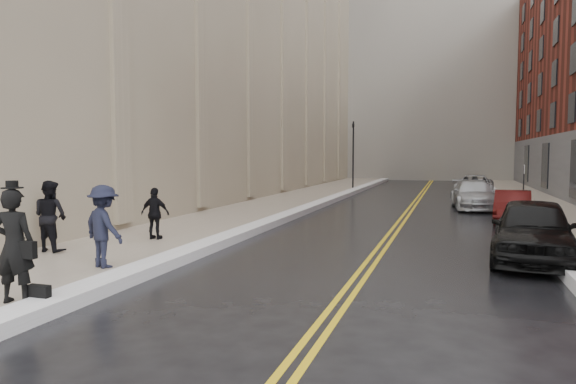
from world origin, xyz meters
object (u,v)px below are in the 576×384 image
Objects in this scene: car_maroon at (512,206)px; car_silver_near at (474,195)px; pedestrian_b at (104,226)px; pedestrian_a at (50,216)px; car_silver_far at (474,186)px; pedestrian_main at (14,246)px; pedestrian_c at (155,213)px; car_black at (533,230)px.

car_silver_near is at bearing 110.63° from car_maroon.
pedestrian_b is (-8.69, -17.56, 0.39)m from car_silver_near.
pedestrian_a is at bearing -131.59° from car_maroon.
car_silver_near is at bearing -119.01° from pedestrian_a.
pedestrian_a is (-11.29, -16.35, 0.39)m from car_silver_near.
car_silver_far is at bearing 100.24° from car_maroon.
pedestrian_main is at bearing -117.31° from car_silver_near.
car_silver_near is 22.06m from pedestrian_main.
pedestrian_main is 6.79m from pedestrian_c.
pedestrian_main reaches higher than car_silver_far.
pedestrian_b reaches higher than pedestrian_c.
pedestrian_b is 3.92m from pedestrian_c.
pedestrian_main is at bearing -135.15° from car_black.
car_black is 13.19m from car_silver_near.
pedestrian_a is at bearing -129.76° from car_silver_near.
pedestrian_c is (-1.39, 6.64, -0.21)m from pedestrian_main.
pedestrian_a reaches higher than pedestrian_c.
pedestrian_b is at bearing -148.74° from car_black.
pedestrian_c is (-10.99, -8.84, 0.30)m from car_maroon.
pedestrian_main reaches higher than pedestrian_c.
pedestrian_c is at bearing -130.31° from car_silver_near.
car_silver_near is 3.10× the size of pedestrian_c.
pedestrian_a is at bearing -65.14° from pedestrian_main.
pedestrian_c is at bearing -115.92° from pedestrian_a.
car_black is at bearing -91.28° from car_silver_near.
car_black is at bearing -159.70° from pedestrian_a.
car_silver_near reaches higher than car_maroon.
pedestrian_b is at bearing 102.43° from pedestrian_c.
car_maroon is at bearing -80.66° from car_silver_near.
pedestrian_a is 1.00× the size of pedestrian_b.
car_maroon is (0.39, 8.22, -0.17)m from car_black.
car_black is 0.98× the size of car_silver_near.
car_maroon is 14.11m from pedestrian_c.
car_silver_far is 26.91m from pedestrian_a.
pedestrian_c is at bearing -54.49° from pedestrian_b.
car_black reaches higher than car_silver_far.
pedestrian_main is 2.89m from pedestrian_b.
pedestrian_c is (-9.71, -13.78, 0.23)m from car_silver_near.
car_silver_near is 19.87m from pedestrian_a.
pedestrian_b is at bearing -122.12° from car_maroon.
car_silver_near is 7.91m from car_silver_far.
car_black is at bearing -84.46° from car_silver_far.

